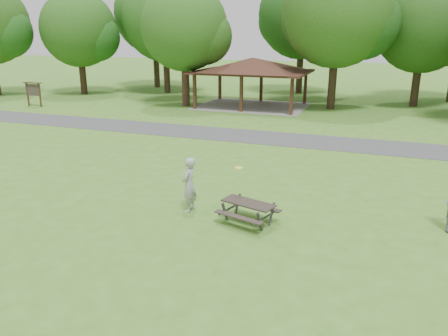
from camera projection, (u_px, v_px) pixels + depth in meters
The scene contains 14 objects.
ground at pixel (138, 252), 11.69m from camera, with size 160.00×160.00×0.00m, color #407421.
asphalt_path at pixel (269, 138), 24.23m from camera, with size 120.00×3.20×0.02m, color #404042.
pavilion at pixel (252, 67), 33.59m from camera, with size 8.60×7.01×3.76m.
notice_board at pixel (33, 90), 33.99m from camera, with size 1.60×0.30×1.88m.
tree_row_b at pixel (80, 31), 39.73m from camera, with size 7.14×6.80×9.28m.
tree_row_c at pixel (166, 22), 40.31m from camera, with size 8.19×7.80×10.67m.
tree_row_d at pixel (185, 30), 33.07m from camera, with size 6.93×6.60×9.27m.
tree_row_e at pixel (339, 15), 31.39m from camera, with size 8.40×8.00×11.02m.
tree_row_f at pixel (424, 29), 32.84m from camera, with size 7.35×7.00×9.55m.
tree_deep_a at pixel (155, 16), 44.25m from camera, with size 8.40×8.00×11.38m.
tree_deep_b at pixel (303, 17), 39.84m from camera, with size 8.40×8.00×11.13m.
picnic_table_middle at pixel (248, 207), 13.32m from camera, with size 1.93×1.71×0.71m.
frisbee_in_flight at pixel (239, 168), 13.65m from camera, with size 0.31×0.31×0.02m.
frisbee_thrower at pixel (189, 185), 14.12m from camera, with size 0.66×0.44×1.82m, color #A0A0A3.
Camera 1 is at (5.78, -9.04, 5.65)m, focal length 35.00 mm.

